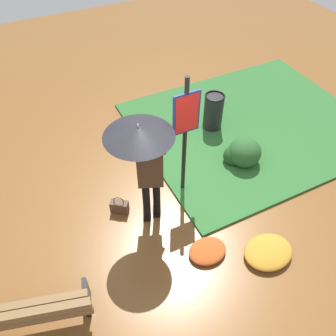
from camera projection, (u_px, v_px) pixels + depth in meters
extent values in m
plane|color=brown|center=(159.00, 204.00, 6.10)|extent=(18.00, 18.00, 0.00)
cube|color=#2D662D|center=(251.00, 125.00, 7.61)|extent=(4.80, 4.00, 0.05)
cylinder|color=black|center=(157.00, 198.00, 5.64)|extent=(0.12, 0.12, 0.86)
cylinder|color=black|center=(147.00, 202.00, 5.58)|extent=(0.12, 0.12, 0.86)
cube|color=black|center=(156.00, 211.00, 5.94)|extent=(0.19, 0.25, 0.08)
cube|color=black|center=(147.00, 215.00, 5.89)|extent=(0.19, 0.25, 0.08)
cube|color=#473323|center=(150.00, 167.00, 5.08)|extent=(0.44, 0.37, 0.64)
sphere|color=#8C664C|center=(149.00, 144.00, 4.75)|extent=(0.20, 0.20, 0.20)
ellipsoid|color=black|center=(149.00, 142.00, 4.73)|extent=(0.20, 0.20, 0.15)
cylinder|color=#473323|center=(162.00, 151.00, 5.01)|extent=(0.18, 0.13, 0.18)
cylinder|color=#473323|center=(159.00, 147.00, 4.94)|extent=(0.24, 0.11, 0.33)
cube|color=black|center=(154.00, 142.00, 4.80)|extent=(0.07, 0.04, 0.14)
cylinder|color=#473323|center=(139.00, 159.00, 4.85)|extent=(0.11, 0.10, 0.09)
cylinder|color=#473323|center=(140.00, 154.00, 4.79)|extent=(0.10, 0.09, 0.23)
cylinder|color=#A5A5AD|center=(139.00, 137.00, 4.56)|extent=(0.02, 0.02, 0.41)
cone|color=black|center=(139.00, 131.00, 4.49)|extent=(0.96, 0.96, 0.16)
sphere|color=#A5A5AD|center=(138.00, 125.00, 4.41)|extent=(0.02, 0.02, 0.02)
cylinder|color=black|center=(185.00, 141.00, 5.53)|extent=(0.07, 0.07, 2.30)
cube|color=navy|center=(186.00, 113.00, 5.13)|extent=(0.44, 0.04, 0.70)
cube|color=red|center=(187.00, 114.00, 5.12)|extent=(0.38, 0.01, 0.64)
cube|color=#4C3323|center=(120.00, 207.00, 5.91)|extent=(0.33, 0.29, 0.24)
torus|color=#4C3323|center=(119.00, 201.00, 5.79)|extent=(0.15, 0.12, 0.18)
cube|color=black|center=(87.00, 297.00, 4.70)|extent=(0.15, 0.36, 0.44)
cube|color=brown|center=(32.00, 303.00, 4.40)|extent=(1.38, 0.47, 0.04)
cube|color=brown|center=(33.00, 311.00, 4.33)|extent=(1.38, 0.47, 0.04)
cube|color=brown|center=(36.00, 320.00, 4.25)|extent=(1.38, 0.47, 0.04)
cube|color=brown|center=(34.00, 321.00, 4.15)|extent=(1.36, 0.41, 0.10)
cube|color=brown|center=(31.00, 316.00, 4.05)|extent=(1.36, 0.41, 0.10)
cylinder|color=black|center=(213.00, 113.00, 7.29)|extent=(0.40, 0.40, 0.80)
torus|color=black|center=(215.00, 96.00, 7.00)|extent=(0.42, 0.42, 0.04)
ellipsoid|color=#285628|center=(245.00, 152.00, 6.62)|extent=(0.62, 0.62, 0.56)
ellipsoid|color=#1E421E|center=(233.00, 156.00, 6.69)|extent=(0.37, 0.37, 0.37)
ellipsoid|color=#B74C1E|center=(207.00, 251.00, 5.37)|extent=(0.60, 0.48, 0.13)
ellipsoid|color=#C68428|center=(268.00, 252.00, 5.34)|extent=(0.78, 0.62, 0.17)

